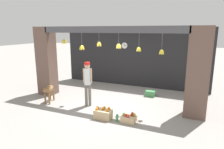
% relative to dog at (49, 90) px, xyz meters
% --- Properties ---
extents(ground_plane, '(60.00, 60.00, 0.00)m').
position_rel_dog_xyz_m(ground_plane, '(2.27, 0.62, -0.51)').
color(ground_plane, gray).
extents(shop_back_wall, '(7.49, 0.12, 2.98)m').
position_rel_dog_xyz_m(shop_back_wall, '(2.27, 3.74, 0.98)').
color(shop_back_wall, '#232326').
rests_on(shop_back_wall, ground_plane).
extents(shop_pillar_left, '(0.70, 0.60, 2.98)m').
position_rel_dog_xyz_m(shop_pillar_left, '(-0.82, 0.92, 0.98)').
color(shop_pillar_left, brown).
rests_on(shop_pillar_left, ground_plane).
extents(shop_pillar_right, '(0.70, 0.60, 2.98)m').
position_rel_dog_xyz_m(shop_pillar_right, '(5.37, 0.92, 0.98)').
color(shop_pillar_right, brown).
rests_on(shop_pillar_right, ground_plane).
extents(storefront_awning, '(5.59, 0.27, 0.94)m').
position_rel_dog_xyz_m(storefront_awning, '(2.25, 0.74, 2.30)').
color(storefront_awning, '#4C4C51').
extents(dog, '(0.46, 0.91, 0.74)m').
position_rel_dog_xyz_m(dog, '(0.00, 0.00, 0.00)').
color(dog, olive).
rests_on(dog, ground_plane).
extents(shopkeeper, '(0.33, 0.29, 1.69)m').
position_rel_dog_xyz_m(shopkeeper, '(1.60, 0.33, 0.49)').
color(shopkeeper, '#6B665B').
rests_on(shopkeeper, ground_plane).
extents(fruit_crate_oranges, '(0.56, 0.34, 0.38)m').
position_rel_dog_xyz_m(fruit_crate_oranges, '(2.63, -0.48, -0.35)').
color(fruit_crate_oranges, tan).
rests_on(fruit_crate_oranges, ground_plane).
extents(fruit_crate_apples, '(0.45, 0.40, 0.29)m').
position_rel_dog_xyz_m(fruit_crate_apples, '(3.48, -0.38, -0.39)').
color(fruit_crate_apples, tan).
rests_on(fruit_crate_apples, ground_plane).
extents(produce_box_green, '(0.41, 0.33, 0.25)m').
position_rel_dog_xyz_m(produce_box_green, '(3.54, 2.39, -0.39)').
color(produce_box_green, '#42844C').
rests_on(produce_box_green, ground_plane).
extents(water_bottle, '(0.07, 0.07, 0.24)m').
position_rel_dog_xyz_m(water_bottle, '(3.13, -0.50, -0.40)').
color(water_bottle, '#38934C').
rests_on(water_bottle, ground_plane).
extents(wall_clock, '(0.33, 0.03, 0.33)m').
position_rel_dog_xyz_m(wall_clock, '(1.85, 3.66, 1.56)').
color(wall_clock, black).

